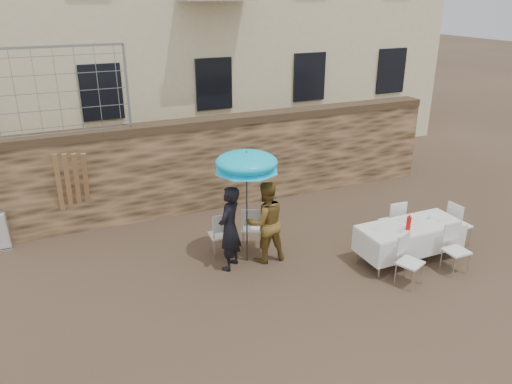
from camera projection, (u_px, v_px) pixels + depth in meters
name	position (u px, v px, depth m)	size (l,w,h in m)	color
ground	(288.00, 320.00, 8.18)	(80.00, 80.00, 0.00)	brown
stone_wall	(194.00, 166.00, 12.01)	(13.00, 0.50, 2.20)	brown
chain_link_fence	(48.00, 93.00, 10.14)	(3.20, 0.06, 1.80)	gray
man_suit	(230.00, 228.00, 9.46)	(0.61, 0.40, 1.68)	black
woman_dress	(265.00, 222.00, 9.74)	(0.81, 0.63, 1.67)	olive
umbrella	(247.00, 165.00, 9.25)	(1.23, 1.23, 2.13)	#3F3F44
couple_chair_left	(220.00, 233.00, 10.06)	(0.48, 0.48, 0.96)	white
couple_chair_right	(252.00, 227.00, 10.32)	(0.48, 0.48, 0.96)	white
banquet_table	(411.00, 227.00, 9.78)	(2.10, 0.85, 0.78)	white
soda_bottle	(409.00, 223.00, 9.51)	(0.09, 0.09, 0.26)	red
table_chair_front_left	(410.00, 262.00, 9.01)	(0.48, 0.48, 0.96)	white
table_chair_front_right	(457.00, 250.00, 9.43)	(0.48, 0.48, 0.96)	white
table_chair_back	(392.00, 220.00, 10.63)	(0.48, 0.48, 0.96)	white
table_chair_side	(459.00, 224.00, 10.48)	(0.48, 0.48, 0.96)	white
wood_planks	(75.00, 192.00, 10.73)	(0.70, 0.20, 2.00)	#A37749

